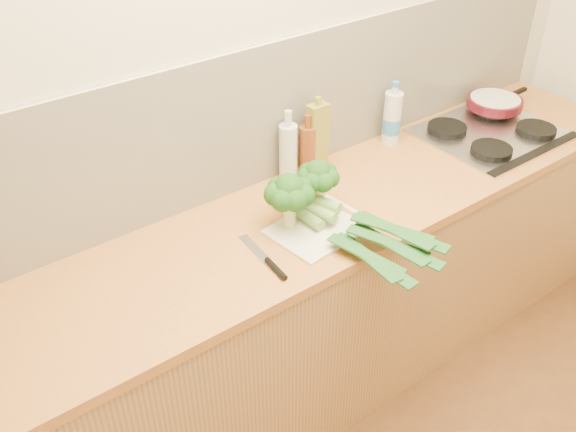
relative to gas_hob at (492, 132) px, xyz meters
name	(u,v)px	position (x,y,z in m)	size (l,w,h in m)	color
room_shell	(259,118)	(-1.02, 0.29, 0.26)	(3.50, 3.50, 3.50)	beige
counter	(305,307)	(-1.02, 0.00, -0.46)	(3.20, 0.62, 0.90)	#AD8048
gas_hob	(492,132)	(0.00, 0.00, 0.00)	(0.58, 0.50, 0.04)	silver
chopping_board	(320,228)	(-1.04, -0.09, -0.01)	(0.34, 0.25, 0.01)	#EDE9CE
broccoli_left	(289,193)	(-1.12, -0.02, 0.13)	(0.17, 0.17, 0.21)	#B5C673
broccoli_right	(318,177)	(-0.98, 0.00, 0.13)	(0.15, 0.15, 0.20)	#B5C673
leek_front	(323,227)	(-1.05, -0.12, 0.02)	(0.12, 0.66, 0.04)	white
leek_mid	(335,219)	(-1.00, -0.13, 0.04)	(0.21, 0.67, 0.04)	white
leek_back	(345,211)	(-0.96, -0.13, 0.05)	(0.24, 0.61, 0.04)	white
chefs_knife	(270,264)	(-1.29, -0.15, -0.01)	(0.05, 0.28, 0.02)	silver
skillet	(495,102)	(0.17, 0.13, 0.05)	(0.37, 0.25, 0.04)	#4E0D15
oil_tin	(317,139)	(-0.81, 0.22, 0.13)	(0.08, 0.05, 0.32)	olive
glass_bottle	(288,152)	(-0.93, 0.24, 0.11)	(0.07, 0.07, 0.29)	silver
amber_bottle	(307,151)	(-0.85, 0.22, 0.10)	(0.06, 0.06, 0.26)	brown
water_bottle	(392,119)	(-0.40, 0.22, 0.09)	(0.08, 0.08, 0.25)	silver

